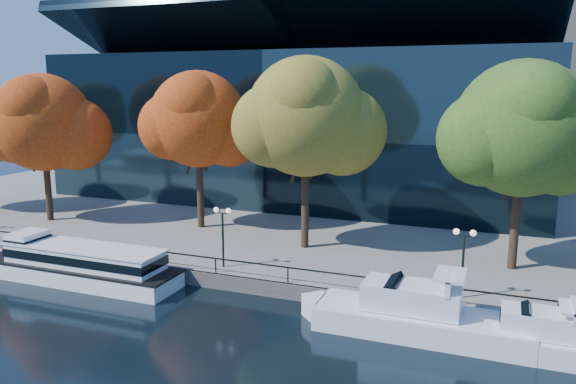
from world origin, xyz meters
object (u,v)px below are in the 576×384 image
at_px(tour_boat, 74,262).
at_px(lamp_1, 223,223).
at_px(tree_4, 525,132).
at_px(tree_2, 199,121).
at_px(cruiser_near, 412,314).
at_px(lamp_2, 464,247).
at_px(cruiser_far, 540,338).
at_px(tree_1, 44,125).
at_px(tree_3, 308,119).

bearing_deg(tour_boat, lamp_1, 20.72).
relative_size(tour_boat, tree_4, 1.16).
bearing_deg(tree_2, tour_boat, -102.76).
relative_size(cruiser_near, lamp_2, 3.05).
xyz_separation_m(tree_4, lamp_1, (-18.09, -6.54, -6.05)).
bearing_deg(cruiser_far, tour_boat, 179.27).
bearing_deg(tree_2, tree_1, -168.87).
bearing_deg(tree_1, lamp_1, -16.31).
height_order(tree_3, tree_4, tree_3).
relative_size(tour_boat, tree_2, 1.20).
bearing_deg(tree_2, lamp_1, -52.89).
xyz_separation_m(tour_boat, tree_3, (13.04, 9.75, 9.22)).
bearing_deg(tour_boat, lamp_2, 8.19).
height_order(cruiser_far, tree_1, tree_1).
distance_m(tour_boat, cruiser_near, 22.37).
distance_m(tree_4, lamp_2, 9.37).
height_order(tour_boat, cruiser_near, cruiser_near).
bearing_deg(tree_2, lamp_2, -21.76).
xyz_separation_m(lamp_1, lamp_2, (15.20, 0.00, 0.00)).
bearing_deg(cruiser_near, tree_2, 147.90).
relative_size(cruiser_near, tree_2, 0.94).
relative_size(tree_1, lamp_1, 3.21).
bearing_deg(tree_1, tree_2, 11.13).
bearing_deg(tree_1, tour_boat, -40.68).
bearing_deg(lamp_2, tree_1, 170.48).
distance_m(cruiser_far, tree_2, 30.06).
xyz_separation_m(cruiser_near, tree_1, (-33.43, 9.57, 8.41)).
xyz_separation_m(tree_1, lamp_2, (35.62, -5.98, -5.53)).
bearing_deg(tree_1, cruiser_near, -15.97).
bearing_deg(cruiser_far, lamp_1, 168.50).
relative_size(cruiser_far, lamp_2, 2.24).
relative_size(tour_boat, tree_3, 1.13).
height_order(tour_boat, tree_1, tree_1).
bearing_deg(tree_4, tour_boat, -159.83).
distance_m(lamp_1, lamp_2, 15.20).
relative_size(cruiser_near, cruiser_far, 1.36).
distance_m(tree_1, lamp_1, 21.98).
relative_size(tree_2, lamp_1, 3.25).
relative_size(cruiser_far, tree_4, 0.67).
distance_m(cruiser_near, tree_1, 35.78).
xyz_separation_m(tree_3, lamp_1, (-3.69, -6.22, -6.51)).
bearing_deg(tree_1, cruiser_far, -14.01).
height_order(tree_2, tree_4, tree_4).
bearing_deg(tree_2, cruiser_near, -32.10).
xyz_separation_m(tree_1, lamp_1, (20.42, -5.98, -5.53)).
bearing_deg(tour_boat, tree_3, 36.79).
xyz_separation_m(tour_boat, tree_1, (-11.07, 9.51, 8.24)).
bearing_deg(tour_boat, tree_4, 20.17).
relative_size(cruiser_near, tree_4, 0.91).
distance_m(tour_boat, tree_3, 18.72).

